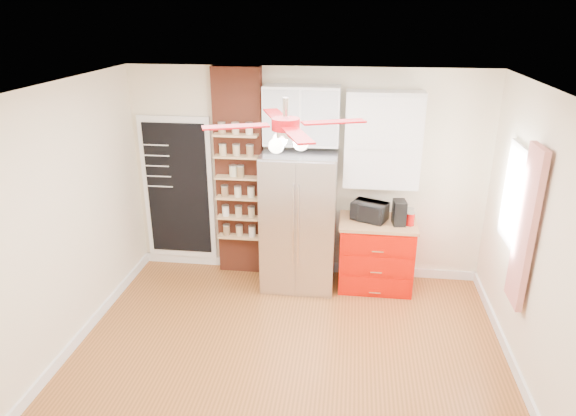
# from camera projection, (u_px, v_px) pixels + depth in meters

# --- Properties ---
(floor) EXTENTS (4.50, 4.50, 0.00)m
(floor) POSITION_uv_depth(u_px,v_px,m) (286.00, 363.00, 5.17)
(floor) COLOR #9C5927
(floor) RESTS_ON ground
(ceiling) EXTENTS (4.50, 4.50, 0.00)m
(ceiling) POSITION_uv_depth(u_px,v_px,m) (286.00, 91.00, 4.19)
(ceiling) COLOR white
(ceiling) RESTS_ON wall_back
(wall_back) EXTENTS (4.50, 0.02, 2.70)m
(wall_back) POSITION_uv_depth(u_px,v_px,m) (306.00, 175.00, 6.53)
(wall_back) COLOR beige
(wall_back) RESTS_ON floor
(wall_front) EXTENTS (4.50, 0.02, 2.70)m
(wall_front) POSITION_uv_depth(u_px,v_px,m) (239.00, 393.00, 2.83)
(wall_front) COLOR beige
(wall_front) RESTS_ON floor
(wall_left) EXTENTS (0.02, 4.00, 2.70)m
(wall_left) POSITION_uv_depth(u_px,v_px,m) (55.00, 229.00, 4.95)
(wall_left) COLOR beige
(wall_left) RESTS_ON floor
(wall_right) EXTENTS (0.02, 4.00, 2.70)m
(wall_right) POSITION_uv_depth(u_px,v_px,m) (545.00, 255.00, 4.42)
(wall_right) COLOR beige
(wall_right) RESTS_ON floor
(chalkboard) EXTENTS (0.95, 0.05, 1.95)m
(chalkboard) POSITION_uv_depth(u_px,v_px,m) (178.00, 189.00, 6.79)
(chalkboard) COLOR white
(chalkboard) RESTS_ON wall_back
(brick_pillar) EXTENTS (0.60, 0.16, 2.70)m
(brick_pillar) POSITION_uv_depth(u_px,v_px,m) (240.00, 175.00, 6.56)
(brick_pillar) COLOR brown
(brick_pillar) RESTS_ON floor
(fridge) EXTENTS (0.90, 0.70, 1.75)m
(fridge) POSITION_uv_depth(u_px,v_px,m) (299.00, 221.00, 6.37)
(fridge) COLOR silver
(fridge) RESTS_ON floor
(upper_glass_cabinet) EXTENTS (0.90, 0.35, 0.70)m
(upper_glass_cabinet) POSITION_uv_depth(u_px,v_px,m) (302.00, 115.00, 6.08)
(upper_glass_cabinet) COLOR white
(upper_glass_cabinet) RESTS_ON wall_back
(red_cabinet) EXTENTS (0.94, 0.64, 0.90)m
(red_cabinet) POSITION_uv_depth(u_px,v_px,m) (376.00, 254.00, 6.45)
(red_cabinet) COLOR #CE0C00
(red_cabinet) RESTS_ON floor
(upper_shelf_unit) EXTENTS (0.90, 0.30, 1.15)m
(upper_shelf_unit) POSITION_uv_depth(u_px,v_px,m) (383.00, 140.00, 6.09)
(upper_shelf_unit) COLOR white
(upper_shelf_unit) RESTS_ON wall_back
(window) EXTENTS (0.04, 0.75, 1.05)m
(window) POSITION_uv_depth(u_px,v_px,m) (516.00, 198.00, 5.18)
(window) COLOR white
(window) RESTS_ON wall_right
(curtain) EXTENTS (0.06, 0.40, 1.55)m
(curtain) POSITION_uv_depth(u_px,v_px,m) (526.00, 228.00, 4.71)
(curtain) COLOR red
(curtain) RESTS_ON wall_right
(ceiling_fan) EXTENTS (1.40, 1.40, 0.44)m
(ceiling_fan) POSITION_uv_depth(u_px,v_px,m) (286.00, 125.00, 4.29)
(ceiling_fan) COLOR silver
(ceiling_fan) RESTS_ON ceiling
(toaster_oven) EXTENTS (0.49, 0.42, 0.23)m
(toaster_oven) POSITION_uv_depth(u_px,v_px,m) (369.00, 211.00, 6.29)
(toaster_oven) COLOR black
(toaster_oven) RESTS_ON red_cabinet
(coffee_maker) EXTENTS (0.17, 0.22, 0.30)m
(coffee_maker) POSITION_uv_depth(u_px,v_px,m) (399.00, 213.00, 6.15)
(coffee_maker) COLOR black
(coffee_maker) RESTS_ON red_cabinet
(canister_left) EXTENTS (0.13, 0.13, 0.15)m
(canister_left) POSITION_uv_depth(u_px,v_px,m) (410.00, 219.00, 6.15)
(canister_left) COLOR #B40B0A
(canister_left) RESTS_ON red_cabinet
(canister_right) EXTENTS (0.12, 0.12, 0.14)m
(canister_right) POSITION_uv_depth(u_px,v_px,m) (409.00, 215.00, 6.28)
(canister_right) COLOR #AA0922
(canister_right) RESTS_ON red_cabinet
(pantry_jar_oats) EXTENTS (0.12, 0.12, 0.13)m
(pantry_jar_oats) POSITION_uv_depth(u_px,v_px,m) (233.00, 171.00, 6.41)
(pantry_jar_oats) COLOR beige
(pantry_jar_oats) RESTS_ON brick_pillar
(pantry_jar_beans) EXTENTS (0.09, 0.09, 0.14)m
(pantry_jar_beans) POSITION_uv_depth(u_px,v_px,m) (241.00, 172.00, 6.37)
(pantry_jar_beans) COLOR olive
(pantry_jar_beans) RESTS_ON brick_pillar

